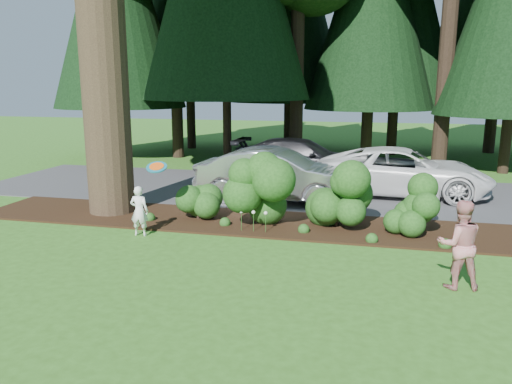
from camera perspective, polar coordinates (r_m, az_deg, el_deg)
ground at (r=9.79m, az=-1.98°, el=-8.82°), size 80.00×80.00×0.00m
mulch_bed at (r=12.78m, az=1.93°, el=-3.64°), size 16.00×2.50×0.05m
driveway at (r=16.85m, az=4.87°, el=0.17°), size 22.00×6.00×0.03m
shrub_row at (r=12.35m, az=5.35°, el=-0.49°), size 6.53×1.60×1.61m
lily_cluster at (r=11.92m, az=-0.29°, el=-2.45°), size 0.69×0.09×0.57m
car_silver_wagon at (r=15.08m, az=2.37°, el=1.92°), size 4.90×1.90×1.59m
car_white_suv at (r=16.59m, az=16.43°, el=2.25°), size 5.56×2.74×1.52m
car_dark_suv at (r=19.00m, az=5.19°, el=3.84°), size 5.15×2.22×1.48m
child at (r=12.04m, az=-13.19°, el=-2.12°), size 0.45×0.31×1.20m
adult at (r=9.38m, az=22.22°, el=-5.58°), size 0.85×0.71×1.58m
frisbee at (r=12.02m, az=-11.29°, el=2.83°), size 0.51×0.46×0.25m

